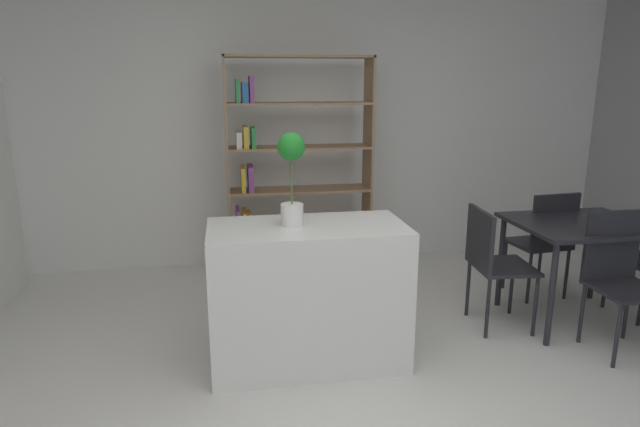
% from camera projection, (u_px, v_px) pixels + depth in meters
% --- Properties ---
extents(ground_plane, '(8.98, 8.98, 0.00)m').
position_uv_depth(ground_plane, '(372.00, 416.00, 3.02)').
color(ground_plane, silver).
extents(back_partition, '(6.53, 0.06, 2.80)m').
position_uv_depth(back_partition, '(300.00, 123.00, 5.36)').
color(back_partition, white).
rests_on(back_partition, ground_plane).
extents(kitchen_island, '(1.25, 0.64, 0.93)m').
position_uv_depth(kitchen_island, '(308.00, 294.00, 3.52)').
color(kitchen_island, white).
rests_on(kitchen_island, ground_plane).
extents(potted_plant_on_island, '(0.17, 0.17, 0.58)m').
position_uv_depth(potted_plant_on_island, '(292.00, 172.00, 3.33)').
color(potted_plant_on_island, white).
rests_on(potted_plant_on_island, kitchen_island).
extents(open_bookshelf, '(1.34, 0.33, 2.03)m').
position_uv_depth(open_bookshelf, '(287.00, 169.00, 5.01)').
color(open_bookshelf, '#997551').
rests_on(open_bookshelf, ground_plane).
extents(dining_table, '(0.98, 0.83, 0.78)m').
position_uv_depth(dining_table, '(580.00, 234.00, 4.08)').
color(dining_table, '#232328').
rests_on(dining_table, ground_plane).
extents(dining_chair_island_side, '(0.45, 0.49, 0.91)m').
position_uv_depth(dining_chair_island_side, '(492.00, 257.00, 4.00)').
color(dining_chair_island_side, '#232328').
rests_on(dining_chair_island_side, ground_plane).
extents(dining_chair_far, '(0.46, 0.45, 0.93)m').
position_uv_depth(dining_chair_far, '(546.00, 236.00, 4.53)').
color(dining_chair_far, '#232328').
rests_on(dining_chair_far, ground_plane).
extents(dining_chair_near, '(0.42, 0.42, 0.96)m').
position_uv_depth(dining_chair_near, '(618.00, 270.00, 3.69)').
color(dining_chair_near, '#232328').
rests_on(dining_chair_near, ground_plane).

